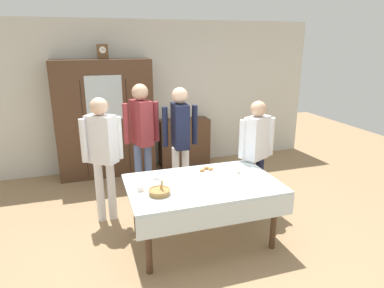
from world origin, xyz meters
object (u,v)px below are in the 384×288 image
mantel_clock (103,52)px  person_near_right_end (180,134)px  tea_cup_mid_left (237,171)px  bread_basket (159,191)px  book_stack (184,118)px  person_by_cabinet (256,146)px  person_beside_shelf (142,130)px  bookshelf_low (184,142)px  spoon_back_edge (162,185)px  spoon_far_right (257,185)px  pastry_plate (207,171)px  person_behind_table_right (102,148)px  spoon_front_edge (230,167)px  dining_table (204,191)px  tea_cup_near_left (140,189)px  tea_cup_far_right (156,177)px  wall_cabinet (105,119)px

mantel_clock → person_near_right_end: size_ratio=0.14×
tea_cup_mid_left → bread_basket: bearing=-164.2°
book_stack → tea_cup_mid_left: size_ratio=1.73×
person_by_cabinet → person_beside_shelf: 1.66m
bookshelf_low → spoon_back_edge: (-1.02, -2.54, 0.31)m
book_stack → person_by_cabinet: bearing=-78.9°
book_stack → spoon_far_right: book_stack is taller
pastry_plate → person_behind_table_right: (-1.22, 0.57, 0.24)m
spoon_front_edge → bookshelf_low: bearing=88.9°
book_stack → spoon_far_right: 2.89m
pastry_plate → person_by_cabinet: 0.85m
dining_table → person_beside_shelf: 1.53m
spoon_far_right → person_beside_shelf: 1.95m
tea_cup_near_left → spoon_far_right: bearing=-11.4°
spoon_back_edge → person_beside_shelf: (0.01, 1.30, 0.32)m
tea_cup_far_right → spoon_back_edge: size_ratio=1.09×
mantel_clock → person_near_right_end: bearing=-57.6°
dining_table → person_near_right_end: person_near_right_end is taller
book_stack → spoon_front_edge: bearing=-91.1°
tea_cup_near_left → bread_basket: 0.23m
spoon_far_right → spoon_back_edge: size_ratio=1.00×
wall_cabinet → bookshelf_low: 1.56m
dining_table → bread_basket: size_ratio=7.23×
spoon_far_right → spoon_front_edge: (-0.05, 0.63, 0.00)m
tea_cup_mid_left → person_near_right_end: person_near_right_end is taller
tea_cup_mid_left → dining_table: bearing=-160.7°
wall_cabinet → person_behind_table_right: (-0.16, -1.68, -0.00)m
bookshelf_low → person_by_cabinet: size_ratio=0.61×
bookshelf_low → tea_cup_mid_left: bookshelf_low is taller
bread_basket → mantel_clock: bearing=96.6°
bread_basket → person_beside_shelf: bearing=86.9°
bookshelf_low → person_behind_table_right: size_ratio=0.57×
person_by_cabinet → person_near_right_end: size_ratio=0.92×
bookshelf_low → person_near_right_end: size_ratio=0.56×
spoon_far_right → spoon_back_edge: bearing=161.8°
spoon_far_right → tea_cup_far_right: bearing=152.8°
mantel_clock → person_by_cabinet: 2.99m
person_beside_shelf → dining_table: bearing=-71.7°
tea_cup_far_right → tea_cup_near_left: same height
mantel_clock → person_by_cabinet: bearing=-48.2°
tea_cup_far_right → spoon_far_right: (1.05, -0.54, -0.02)m
person_near_right_end → spoon_back_edge: bearing=-116.4°
person_by_cabinet → person_beside_shelf: person_beside_shelf is taller
tea_cup_mid_left → spoon_front_edge: tea_cup_mid_left is taller
person_near_right_end → person_beside_shelf: size_ratio=0.98×
person_near_right_end → person_beside_shelf: (-0.51, 0.24, 0.03)m
mantel_clock → person_beside_shelf: 1.66m
book_stack → person_behind_table_right: person_behind_table_right is taller
dining_table → mantel_clock: size_ratio=7.23×
book_stack → person_near_right_end: (-0.50, -1.49, 0.12)m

